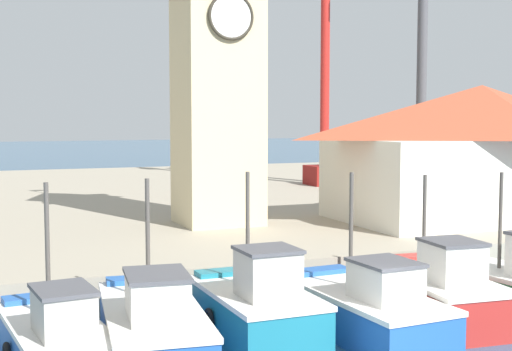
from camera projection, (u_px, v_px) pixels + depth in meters
quay_wharf at (121, 204)px, 38.92m from camera, size 120.00×40.00×1.14m
fishing_boat_far_left at (56, 342)px, 14.75m from camera, size 2.26×4.86×3.95m
fishing_boat_left_outer at (152, 327)px, 15.57m from camera, size 2.65×5.46×3.95m
fishing_boat_left_inner at (257, 307)px, 17.12m from camera, size 2.29×4.25×4.00m
fishing_boat_mid_left at (365, 308)px, 17.33m from camera, size 2.38×5.11×3.96m
fishing_boat_center at (436, 292)px, 18.58m from camera, size 2.42×4.75×3.79m
clock_tower at (217, 52)px, 27.53m from camera, size 3.50×3.50×14.14m
warehouse_right at (481, 150)px, 29.50m from camera, size 12.23×6.53×5.50m
port_crane_near at (421, 55)px, 39.46m from camera, size 2.00×7.59×20.13m
port_crane_far at (321, 53)px, 43.56m from camera, size 3.21×10.83×20.88m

